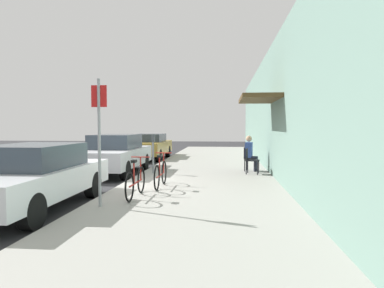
# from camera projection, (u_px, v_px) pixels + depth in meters

# --- Properties ---
(ground_plane) EXTENTS (60.00, 60.00, 0.00)m
(ground_plane) POSITION_uv_depth(u_px,v_px,m) (120.00, 189.00, 9.83)
(ground_plane) COLOR #2D2D30
(sidewalk_slab) EXTENTS (4.50, 32.00, 0.12)m
(sidewalk_slab) POSITION_uv_depth(u_px,v_px,m) (204.00, 177.00, 11.60)
(sidewalk_slab) COLOR #9E9B93
(sidewalk_slab) RESTS_ON ground_plane
(building_facade) EXTENTS (1.40, 32.00, 4.54)m
(building_facade) POSITION_uv_depth(u_px,v_px,m) (278.00, 110.00, 11.25)
(building_facade) COLOR gray
(building_facade) RESTS_ON ground_plane
(parked_car_0) EXTENTS (1.80, 4.40, 1.37)m
(parked_car_0) POSITION_uv_depth(u_px,v_px,m) (32.00, 176.00, 7.35)
(parked_car_0) COLOR silver
(parked_car_0) RESTS_ON ground_plane
(parked_car_1) EXTENTS (1.80, 4.40, 1.45)m
(parked_car_1) POSITION_uv_depth(u_px,v_px,m) (115.00, 154.00, 12.84)
(parked_car_1) COLOR #B7B7BC
(parked_car_1) RESTS_ON ground_plane
(parked_car_2) EXTENTS (1.80, 4.40, 1.35)m
(parked_car_2) POSITION_uv_depth(u_px,v_px,m) (149.00, 146.00, 18.53)
(parked_car_2) COLOR #A58433
(parked_car_2) RESTS_ON ground_plane
(parking_meter) EXTENTS (0.12, 0.10, 1.32)m
(parking_meter) POSITION_uv_depth(u_px,v_px,m) (153.00, 151.00, 12.11)
(parking_meter) COLOR slate
(parking_meter) RESTS_ON sidewalk_slab
(street_sign) EXTENTS (0.32, 0.06, 2.60)m
(street_sign) POSITION_uv_depth(u_px,v_px,m) (99.00, 132.00, 7.08)
(street_sign) COLOR gray
(street_sign) RESTS_ON sidewalk_slab
(bicycle_0) EXTENTS (0.46, 1.71, 0.90)m
(bicycle_0) POSITION_uv_depth(u_px,v_px,m) (136.00, 182.00, 8.06)
(bicycle_0) COLOR black
(bicycle_0) RESTS_ON sidewalk_slab
(bicycle_1) EXTENTS (0.46, 1.71, 0.90)m
(bicycle_1) POSITION_uv_depth(u_px,v_px,m) (161.00, 174.00, 9.38)
(bicycle_1) COLOR black
(bicycle_1) RESTS_ON sidewalk_slab
(cafe_chair_0) EXTENTS (0.52, 0.52, 0.87)m
(cafe_chair_0) POSITION_uv_depth(u_px,v_px,m) (250.00, 159.00, 12.00)
(cafe_chair_0) COLOR black
(cafe_chair_0) RESTS_ON sidewalk_slab
(cafe_chair_1) EXTENTS (0.54, 0.54, 0.87)m
(cafe_chair_1) POSITION_uv_depth(u_px,v_px,m) (249.00, 157.00, 12.80)
(cafe_chair_1) COLOR black
(cafe_chair_1) RESTS_ON sidewalk_slab
(seated_patron_1) EXTENTS (0.49, 0.44, 1.29)m
(seated_patron_1) POSITION_uv_depth(u_px,v_px,m) (250.00, 152.00, 12.76)
(seated_patron_1) COLOR #232838
(seated_patron_1) RESTS_ON sidewalk_slab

